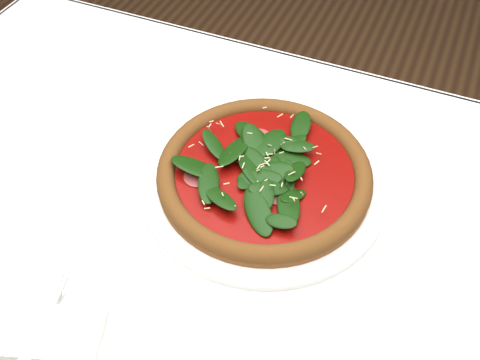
% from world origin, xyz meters
% --- Properties ---
extents(dining_table, '(1.21, 0.81, 0.75)m').
position_xyz_m(dining_table, '(0.00, 0.00, 0.65)').
color(dining_table, silver).
rests_on(dining_table, ground).
extents(plate, '(0.35, 0.35, 0.01)m').
position_xyz_m(plate, '(0.04, 0.10, 0.76)').
color(plate, white).
rests_on(plate, dining_table).
extents(pizza, '(0.31, 0.31, 0.04)m').
position_xyz_m(pizza, '(0.04, 0.10, 0.78)').
color(pizza, '#9B5825').
rests_on(pizza, plate).
extents(napkin, '(0.15, 0.11, 0.01)m').
position_xyz_m(napkin, '(-0.11, -0.22, 0.76)').
color(napkin, silver).
rests_on(napkin, dining_table).
extents(fork, '(0.05, 0.14, 0.00)m').
position_xyz_m(fork, '(-0.11, -0.19, 0.76)').
color(fork, silver).
rests_on(fork, napkin).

